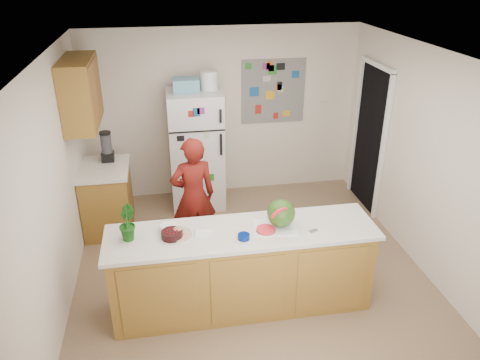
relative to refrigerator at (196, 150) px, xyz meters
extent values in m
cube|color=brown|center=(0.45, -1.88, -0.86)|extent=(4.00, 4.50, 0.02)
cube|color=beige|center=(0.45, 0.38, 0.40)|extent=(4.00, 0.02, 2.50)
cube|color=beige|center=(-1.56, -1.88, 0.40)|extent=(0.02, 4.50, 2.50)
cube|color=beige|center=(2.46, -1.88, 0.40)|extent=(0.02, 4.50, 2.50)
cube|color=white|center=(0.45, -1.88, 1.66)|extent=(4.00, 4.50, 0.02)
cube|color=black|center=(2.44, -0.43, 0.17)|extent=(0.03, 0.85, 2.04)
cube|color=brown|center=(0.25, -2.38, -0.41)|extent=(2.60, 0.62, 0.88)
cube|color=silver|center=(0.25, -2.38, 0.05)|extent=(2.68, 0.70, 0.04)
cube|color=brown|center=(-1.24, -0.53, -0.42)|extent=(0.60, 0.80, 0.86)
cube|color=silver|center=(-1.24, -0.53, 0.03)|extent=(0.64, 0.84, 0.04)
cube|color=brown|center=(-1.37, -0.58, 1.05)|extent=(0.35, 1.00, 0.80)
cube|color=silver|center=(0.00, 0.00, 0.00)|extent=(0.75, 0.70, 1.70)
cube|color=#5999B2|center=(-0.10, 0.00, 0.94)|extent=(0.35, 0.28, 0.18)
cube|color=slate|center=(1.20, 0.36, 0.70)|extent=(0.95, 0.01, 0.95)
imported|color=#60140F|center=(-0.14, -1.24, -0.10)|extent=(0.59, 0.44, 1.49)
cylinder|color=black|center=(-1.19, -0.32, 0.24)|extent=(0.14, 0.14, 0.38)
cube|color=silver|center=(0.58, -2.38, 0.08)|extent=(0.47, 0.38, 0.01)
sphere|color=#1C5A15|center=(0.64, -2.36, 0.22)|extent=(0.28, 0.28, 0.28)
cylinder|color=red|center=(0.47, -2.43, 0.09)|extent=(0.18, 0.18, 0.02)
cylinder|color=black|center=(-0.43, -2.39, 0.11)|extent=(0.21, 0.21, 0.07)
cylinder|color=silver|center=(-0.46, -2.25, 0.10)|extent=(0.19, 0.19, 0.06)
cylinder|color=#00165A|center=(0.24, -2.53, 0.10)|extent=(0.12, 0.12, 0.05)
cylinder|color=#C6B29C|center=(-0.37, -2.35, 0.08)|extent=(0.31, 0.31, 0.02)
cube|color=white|center=(-0.13, -2.38, 0.08)|extent=(0.18, 0.17, 0.02)
cube|color=gray|center=(0.93, -2.51, 0.08)|extent=(0.10, 0.07, 0.01)
imported|color=#133D11|center=(-0.85, -2.33, 0.24)|extent=(0.19, 0.22, 0.34)
camera|label=1|loc=(-0.44, -6.24, 2.50)|focal=35.00mm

